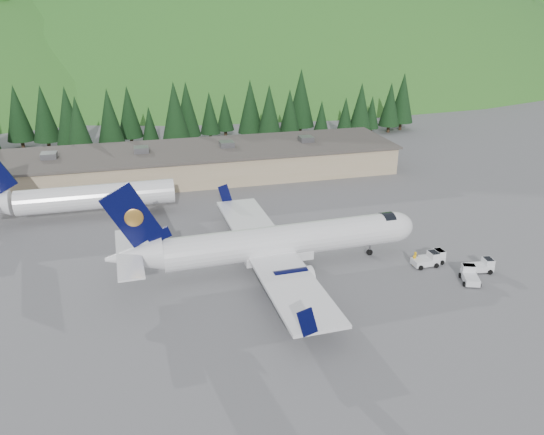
{
  "coord_description": "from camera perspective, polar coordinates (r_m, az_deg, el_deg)",
  "views": [
    {
      "loc": [
        -15.84,
        -54.12,
        29.45
      ],
      "look_at": [
        0.0,
        6.0,
        4.0
      ],
      "focal_mm": 35.0,
      "sensor_mm": 36.0,
      "label": 1
    }
  ],
  "objects": [
    {
      "name": "baggage_tug_d",
      "position": [
        67.21,
        17.01,
        -4.11
      ],
      "size": [
        2.98,
        1.85,
        1.57
      ],
      "rotation": [
        0.0,
        0.0,
        0.02
      ],
      "color": "silver",
      "rests_on": "ground"
    },
    {
      "name": "baggage_tug_a",
      "position": [
        66.25,
        16.39,
        -4.39
      ],
      "size": [
        3.19,
        1.98,
        1.68
      ],
      "rotation": [
        0.0,
        0.0,
        0.03
      ],
      "color": "silver",
      "rests_on": "ground"
    },
    {
      "name": "hills",
      "position": [
        292.86,
        0.05,
        -0.27
      ],
      "size": [
        614.0,
        330.0,
        300.0
      ],
      "color": "#1E611C",
      "rests_on": "ground"
    },
    {
      "name": "ground",
      "position": [
        63.62,
        1.38,
        -5.32
      ],
      "size": [
        600.0,
        600.0,
        0.0
      ],
      "primitive_type": "plane",
      "color": "#57575C"
    },
    {
      "name": "second_airliner",
      "position": [
        80.99,
        -20.37,
        2.0
      ],
      "size": [
        27.5,
        11.0,
        10.05
      ],
      "color": "white",
      "rests_on": "ground"
    },
    {
      "name": "terminal_building",
      "position": [
        96.56,
        -7.78,
        5.92
      ],
      "size": [
        71.0,
        17.0,
        6.1
      ],
      "color": "tan",
      "rests_on": "ground"
    },
    {
      "name": "ramp_worker",
      "position": [
        65.78,
        15.08,
        -4.29
      ],
      "size": [
        0.75,
        0.6,
        1.81
      ],
      "primitive_type": "imported",
      "rotation": [
        0.0,
        0.0,
        3.41
      ],
      "color": "#E7A90B",
      "rests_on": "ground"
    },
    {
      "name": "tree_line",
      "position": [
        117.33,
        -12.41,
        10.99
      ],
      "size": [
        113.82,
        18.21,
        14.06
      ],
      "color": "black",
      "rests_on": "ground"
    },
    {
      "name": "baggage_tug_b",
      "position": [
        66.92,
        21.62,
        -4.86
      ],
      "size": [
        3.21,
        2.18,
        1.62
      ],
      "rotation": [
        0.0,
        0.0,
        -0.14
      ],
      "color": "silver",
      "rests_on": "ground"
    },
    {
      "name": "baggage_tug_c",
      "position": [
        64.23,
        20.49,
        -5.83
      ],
      "size": [
        2.68,
        3.44,
        1.65
      ],
      "rotation": [
        0.0,
        0.0,
        1.22
      ],
      "color": "silver",
      "rests_on": "ground"
    },
    {
      "name": "airliner",
      "position": [
        61.87,
        0.46,
        -2.77
      ],
      "size": [
        36.96,
        34.62,
        12.29
      ],
      "rotation": [
        0.0,
        0.0,
        0.03
      ],
      "color": "white",
      "rests_on": "ground"
    }
  ]
}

